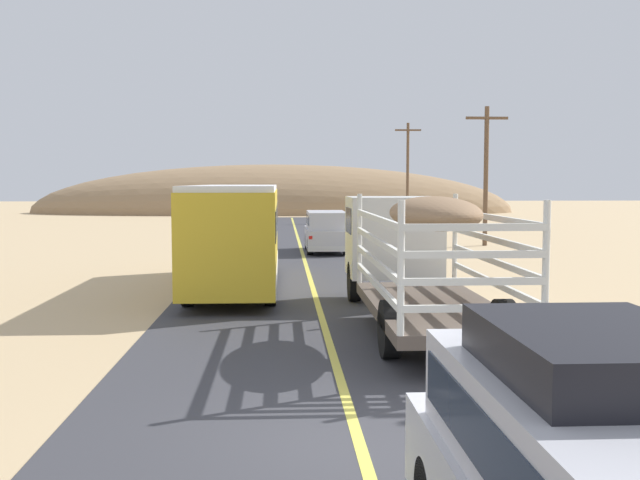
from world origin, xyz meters
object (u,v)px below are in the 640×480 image
(bus, at_px, (236,233))
(power_pole_mid, at_px, (486,171))
(power_pole_far, at_px, (408,169))
(livestock_truck, at_px, (407,244))
(car_far, at_px, (326,230))

(bus, height_order, power_pole_mid, power_pole_mid)
(power_pole_mid, relative_size, power_pole_far, 0.87)
(livestock_truck, xyz_separation_m, power_pole_mid, (7.56, 19.83, 2.11))
(livestock_truck, height_order, power_pole_far, power_pole_far)
(car_far, relative_size, power_pole_mid, 0.64)
(livestock_truck, distance_m, bus, 6.58)
(bus, relative_size, power_pole_mid, 1.38)
(livestock_truck, relative_size, bus, 0.97)
(bus, distance_m, power_pole_mid, 19.40)
(bus, bearing_deg, power_pole_far, 72.73)
(car_far, xyz_separation_m, power_pole_mid, (8.55, 3.35, 2.81))
(livestock_truck, relative_size, power_pole_mid, 1.34)
(bus, xyz_separation_m, power_pole_far, (12.07, 38.82, 2.69))
(power_pole_mid, xyz_separation_m, power_pole_far, (0.00, 23.78, 0.53))
(power_pole_mid, bearing_deg, bus, -128.75)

